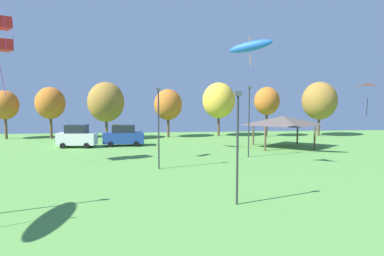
% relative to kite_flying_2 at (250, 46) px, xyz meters
% --- Properties ---
extents(kite_flying_2, '(3.99, 2.82, 2.57)m').
position_rel_kite_flying_2_xyz_m(kite_flying_2, '(0.00, 0.00, 0.00)').
color(kite_flying_2, blue).
extents(kite_flying_8, '(1.70, 1.41, 2.24)m').
position_rel_kite_flying_2_xyz_m(kite_flying_8, '(8.47, -4.86, -4.11)').
color(kite_flying_8, '#E54C93').
extents(parked_car_leftmost, '(4.41, 2.27, 2.62)m').
position_rel_kite_flying_2_xyz_m(parked_car_leftmost, '(-17.64, 9.19, -9.05)').
color(parked_car_leftmost, silver).
rests_on(parked_car_leftmost, ground).
extents(parked_car_second_from_left, '(4.78, 2.06, 2.51)m').
position_rel_kite_flying_2_xyz_m(parked_car_second_from_left, '(-12.41, 9.90, -9.10)').
color(parked_car_second_from_left, '#234299').
rests_on(parked_car_second_from_left, ground).
extents(park_pavilion, '(7.15, 5.94, 3.60)m').
position_rel_kite_flying_2_xyz_m(park_pavilion, '(5.81, 6.92, -7.24)').
color(park_pavilion, brown).
rests_on(park_pavilion, ground).
extents(light_post_0, '(0.36, 0.20, 6.46)m').
position_rel_kite_flying_2_xyz_m(light_post_0, '(-8.38, -3.68, -6.69)').
color(light_post_0, '#2D2D33').
rests_on(light_post_0, ground).
extents(light_post_1, '(0.36, 0.20, 6.80)m').
position_rel_kite_flying_2_xyz_m(light_post_1, '(0.20, 0.90, -6.52)').
color(light_post_1, '#2D2D33').
rests_on(light_post_1, ground).
extents(light_post_3, '(0.36, 0.20, 6.01)m').
position_rel_kite_flying_2_xyz_m(light_post_3, '(-4.29, -13.31, -6.92)').
color(light_post_3, '#2D2D33').
rests_on(light_post_3, ground).
extents(treeline_tree_0, '(3.62, 3.62, 6.69)m').
position_rel_kite_flying_2_xyz_m(treeline_tree_0, '(-29.27, 18.57, -5.66)').
color(treeline_tree_0, brown).
rests_on(treeline_tree_0, ground).
extents(treeline_tree_1, '(4.00, 4.00, 7.15)m').
position_rel_kite_flying_2_xyz_m(treeline_tree_1, '(-23.14, 18.18, -5.40)').
color(treeline_tree_1, brown).
rests_on(treeline_tree_1, ground).
extents(treeline_tree_2, '(4.92, 4.92, 7.82)m').
position_rel_kite_flying_2_xyz_m(treeline_tree_2, '(-15.38, 16.68, -5.23)').
color(treeline_tree_2, brown).
rests_on(treeline_tree_2, ground).
extents(treeline_tree_3, '(4.03, 4.03, 6.91)m').
position_rel_kite_flying_2_xyz_m(treeline_tree_3, '(-6.89, 18.35, -5.65)').
color(treeline_tree_3, brown).
rests_on(treeline_tree_3, ground).
extents(treeline_tree_4, '(4.80, 4.80, 7.93)m').
position_rel_kite_flying_2_xyz_m(treeline_tree_4, '(0.60, 19.16, -5.05)').
color(treeline_tree_4, brown).
rests_on(treeline_tree_4, ground).
extents(treeline_tree_5, '(3.70, 3.70, 7.24)m').
position_rel_kite_flying_2_xyz_m(treeline_tree_5, '(7.49, 17.84, -5.14)').
color(treeline_tree_5, brown).
rests_on(treeline_tree_5, ground).
extents(treeline_tree_6, '(5.11, 5.11, 8.05)m').
position_rel_kite_flying_2_xyz_m(treeline_tree_6, '(15.63, 18.07, -5.10)').
color(treeline_tree_6, brown).
rests_on(treeline_tree_6, ground).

